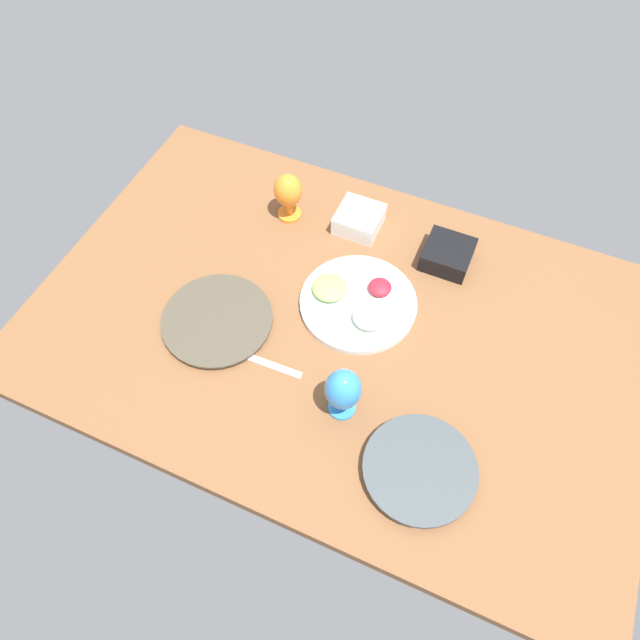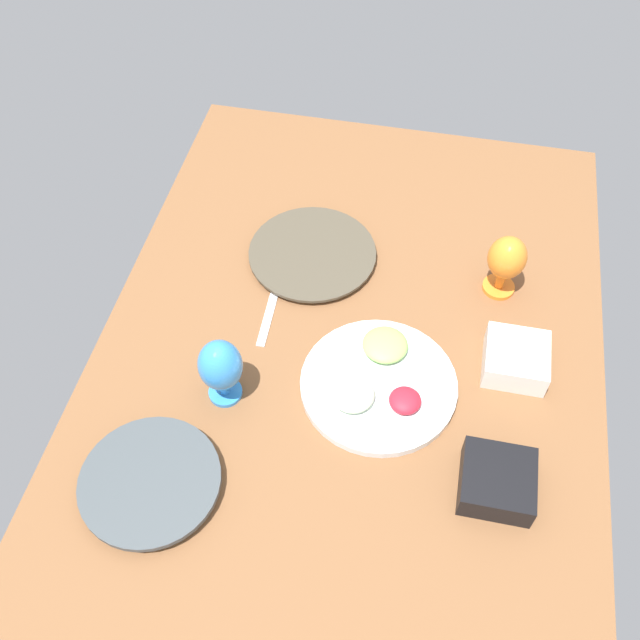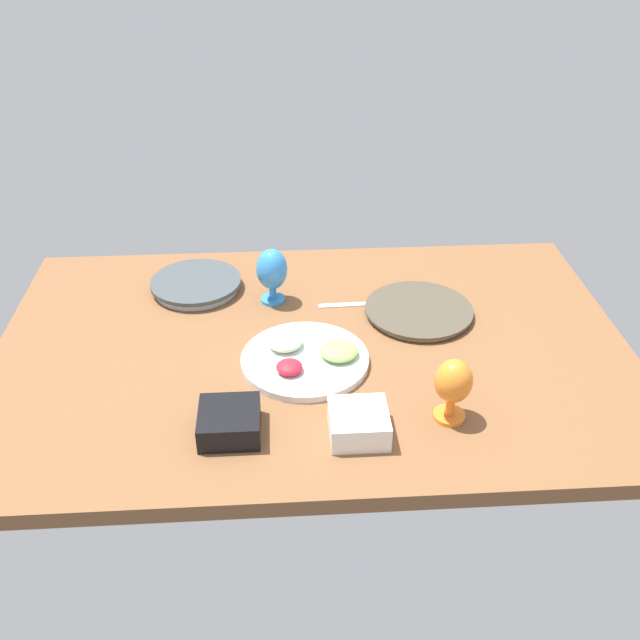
{
  "view_description": "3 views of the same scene",
  "coord_description": "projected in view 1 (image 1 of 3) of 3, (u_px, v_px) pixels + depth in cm",
  "views": [
    {
      "loc": [
        -28.11,
        76.63,
        127.01
      ],
      "look_at": [
        3.17,
        5.35,
        7.09
      ],
      "focal_mm": 32.29,
      "sensor_mm": 36.0,
      "label": 1
    },
    {
      "loc": [
        -80.15,
        -11.37,
        122.76
      ],
      "look_at": [
        6.6,
        6.29,
        7.09
      ],
      "focal_mm": 40.55,
      "sensor_mm": 36.0,
      "label": 2
    },
    {
      "loc": [
        -7.55,
        -146.73,
        103.39
      ],
      "look_at": [
        1.84,
        0.63,
        7.09
      ],
      "focal_mm": 39.83,
      "sensor_mm": 36.0,
      "label": 3
    }
  ],
  "objects": [
    {
      "name": "fruit_platter",
      "position": [
        357.0,
        302.0,
        1.53
      ],
      "size": [
        31.25,
        31.25,
        5.04
      ],
      "color": "silver",
      "rests_on": "ground_plane"
    },
    {
      "name": "hurricane_glass_orange",
      "position": [
        288.0,
        192.0,
        1.64
      ],
      "size": [
        8.25,
        8.25,
        15.2
      ],
      "color": "orange",
      "rests_on": "ground_plane"
    },
    {
      "name": "square_bowl_black",
      "position": [
        448.0,
        254.0,
        1.6
      ],
      "size": [
        13.01,
        13.01,
        5.78
      ],
      "color": "black",
      "rests_on": "ground_plane"
    },
    {
      "name": "hurricane_glass_blue",
      "position": [
        343.0,
        390.0,
        1.3
      ],
      "size": [
        8.52,
        8.52,
        15.91
      ],
      "color": "#3185D8",
      "rests_on": "ground_plane"
    },
    {
      "name": "ground_plane",
      "position": [
        339.0,
        327.0,
        1.53
      ],
      "size": [
        160.0,
        104.0,
        4.0
      ],
      "primitive_type": "cube",
      "color": "brown"
    },
    {
      "name": "fork_by_right_plate",
      "position": [
        268.0,
        364.0,
        1.44
      ],
      "size": [
        18.05,
        2.33,
        0.6
      ],
      "primitive_type": "cube",
      "rotation": [
        0.0,
        0.0,
        0.03
      ],
      "color": "silver",
      "rests_on": "ground_plane"
    },
    {
      "name": "square_bowl_white",
      "position": [
        359.0,
        219.0,
        1.67
      ],
      "size": [
        12.48,
        12.48,
        5.93
      ],
      "color": "white",
      "rests_on": "ground_plane"
    },
    {
      "name": "dinner_plate_right",
      "position": [
        217.0,
        320.0,
        1.5
      ],
      "size": [
        29.09,
        29.09,
        1.98
      ],
      "color": "beige",
      "rests_on": "ground_plane"
    },
    {
      "name": "dinner_plate_left",
      "position": [
        419.0,
        470.0,
        1.28
      ],
      "size": [
        25.64,
        25.64,
        3.13
      ],
      "color": "silver",
      "rests_on": "ground_plane"
    }
  ]
}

